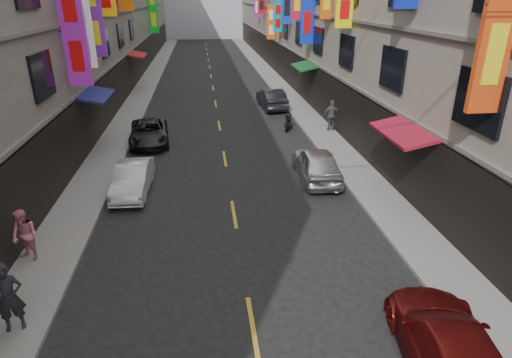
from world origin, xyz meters
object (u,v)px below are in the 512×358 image
object	(u,v)px
car_right_far	(272,99)
pedestrian_rfar	(332,115)
car_right_mid	(316,163)
car_left_far	(149,132)
scooter_far_right	(288,122)
pedestrian_lnear	(9,298)
car_right_near	(451,351)
car_left_mid	(133,179)
pedestrian_lfar	(25,236)

from	to	relation	value
car_right_far	pedestrian_rfar	size ratio (longest dim) A/B	2.36
car_right_mid	car_left_far	bearing A→B (deg)	-34.93
scooter_far_right	car_right_far	xyz separation A→B (m)	(-0.18, 5.30, 0.27)
pedestrian_lnear	pedestrian_rfar	distance (m)	19.58
car_right_near	car_right_mid	size ratio (longest dim) A/B	1.11
car_right_mid	pedestrian_rfar	size ratio (longest dim) A/B	2.33
car_right_near	car_right_far	world-z (taller)	car_right_far
car_right_mid	pedestrian_rfar	world-z (taller)	pedestrian_rfar
car_left_far	pedestrian_lnear	distance (m)	14.58
car_left_mid	car_right_far	distance (m)	15.76
pedestrian_rfar	car_left_far	bearing A→B (deg)	5.90
scooter_far_right	car_right_far	size ratio (longest dim) A/B	0.41
car_right_far	pedestrian_rfar	xyz separation A→B (m)	(2.60, -6.31, 0.32)
car_right_far	car_left_far	bearing A→B (deg)	37.55
car_right_far	pedestrian_lnear	size ratio (longest dim) A/B	2.37
car_left_far	pedestrian_rfar	xyz separation A→B (m)	(10.60, 0.72, 0.42)
car_left_mid	scooter_far_right	bearing A→B (deg)	47.22
car_left_mid	car_right_near	bearing A→B (deg)	-50.74
car_left_mid	pedestrian_lnear	xyz separation A→B (m)	(-1.75, -7.93, 0.41)
car_left_far	pedestrian_rfar	world-z (taller)	pedestrian_rfar
car_left_mid	pedestrian_lnear	bearing A→B (deg)	-100.53
car_right_far	pedestrian_rfar	distance (m)	6.83
car_left_far	car_right_far	xyz separation A→B (m)	(8.00, 7.03, 0.10)
pedestrian_rfar	car_right_near	bearing A→B (deg)	83.66
car_left_far	car_right_mid	size ratio (longest dim) A/B	1.04
car_left_far	car_right_near	bearing A→B (deg)	-69.68
pedestrian_lfar	pedestrian_lnear	bearing A→B (deg)	-48.02
car_right_near	car_right_far	xyz separation A→B (m)	(0.00, 24.06, 0.02)
scooter_far_right	pedestrian_lnear	size ratio (longest dim) A/B	0.97
car_left_far	pedestrian_lfar	size ratio (longest dim) A/B	2.65
car_left_far	pedestrian_lfar	bearing A→B (deg)	-107.12
scooter_far_right	pedestrian_lnear	world-z (taller)	pedestrian_lnear
car_right_near	pedestrian_rfar	xyz separation A→B (m)	(2.60, 17.74, 0.35)
car_right_near	pedestrian_rfar	world-z (taller)	pedestrian_rfar
car_right_near	pedestrian_rfar	bearing A→B (deg)	-88.41
car_right_near	scooter_far_right	bearing A→B (deg)	-80.63
pedestrian_lfar	pedestrian_rfar	bearing A→B (deg)	71.40
scooter_far_right	car_right_near	size ratio (longest dim) A/B	0.37
scooter_far_right	pedestrian_rfar	size ratio (longest dim) A/B	0.96
car_right_near	pedestrian_lfar	size ratio (longest dim) A/B	2.84
car_right_far	car_right_near	bearing A→B (deg)	86.22
car_left_mid	car_left_far	bearing A→B (deg)	91.89
car_left_far	pedestrian_lnear	bearing A→B (deg)	-101.73
car_left_far	pedestrian_rfar	distance (m)	10.63
car_left_far	pedestrian_lnear	xyz separation A→B (m)	(-1.75, -14.47, 0.41)
car_right_near	pedestrian_lfar	distance (m)	11.89
car_right_near	pedestrian_lnear	world-z (taller)	pedestrian_lnear
car_left_far	car_left_mid	bearing A→B (deg)	-94.85
car_left_mid	car_right_mid	xyz separation A→B (m)	(7.92, 0.49, 0.11)
car_right_far	pedestrian_lnear	distance (m)	23.61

